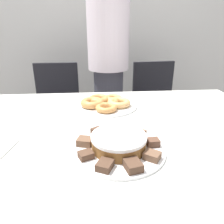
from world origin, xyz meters
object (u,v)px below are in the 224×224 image
person_standing (108,60)px  plate_donuts (108,106)px  plate_cake (119,149)px  office_chair_right (156,113)px  office_chair_left (58,116)px  frosted_cake (119,142)px

person_standing → plate_donuts: 0.64m
person_standing → plate_cake: 1.08m
person_standing → office_chair_right: person_standing is taller
plate_cake → plate_donuts: size_ratio=1.05×
office_chair_left → plate_donuts: 0.93m
frosted_cake → office_chair_right: bearing=67.8°
person_standing → office_chair_right: (0.46, 0.12, -0.52)m
plate_cake → frosted_cake: bearing=89.9°
plate_cake → plate_donuts: bearing=91.8°
office_chair_right → frosted_cake: 1.35m
plate_cake → frosted_cake: size_ratio=1.70×
office_chair_left → office_chair_right: 0.92m
office_chair_left → plate_cake: bearing=-70.9°
office_chair_left → office_chair_right: size_ratio=1.00×
person_standing → office_chair_right: bearing=15.2°
frosted_cake → person_standing: bearing=88.4°
office_chair_left → plate_cake: (0.44, -1.20, 0.37)m
person_standing → office_chair_right: size_ratio=2.01×
plate_cake → plate_donuts: same height
person_standing → frosted_cake: size_ratio=8.61×
office_chair_right → person_standing: bearing=-169.7°
plate_donuts → plate_cake: bearing=-88.2°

